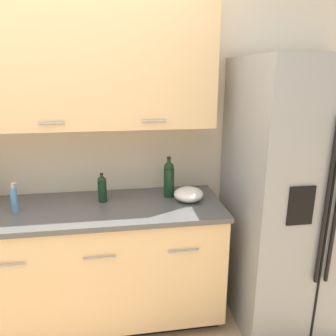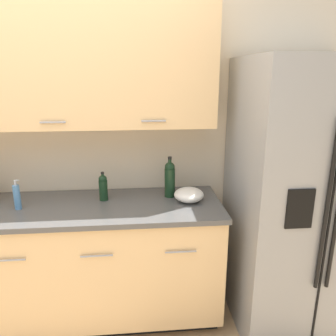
{
  "view_description": "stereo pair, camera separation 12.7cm",
  "coord_description": "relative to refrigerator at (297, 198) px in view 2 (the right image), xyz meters",
  "views": [
    {
      "loc": [
        0.52,
        -1.2,
        1.79
      ],
      "look_at": [
        0.85,
        0.93,
        1.16
      ],
      "focal_mm": 35.0,
      "sensor_mm": 36.0,
      "label": 1
    },
    {
      "loc": [
        0.65,
        -1.22,
        1.79
      ],
      "look_at": [
        0.85,
        0.93,
        1.16
      ],
      "focal_mm": 35.0,
      "sensor_mm": 36.0,
      "label": 2
    }
  ],
  "objects": [
    {
      "name": "wine_bottle",
      "position": [
        -0.88,
        0.2,
        0.1
      ],
      "size": [
        0.08,
        0.08,
        0.3
      ],
      "color": "black",
      "rests_on": "counter_unit"
    },
    {
      "name": "mixing_bowl",
      "position": [
        -0.75,
        0.09,
        0.01
      ],
      "size": [
        0.21,
        0.21,
        0.1
      ],
      "color": "white",
      "rests_on": "counter_unit"
    },
    {
      "name": "refrigerator",
      "position": [
        0.0,
        0.0,
        0.0
      ],
      "size": [
        0.84,
        0.83,
        1.89
      ],
      "color": "gray",
      "rests_on": "ground_plane"
    },
    {
      "name": "soap_dispenser",
      "position": [
        -1.91,
        0.06,
        0.05
      ],
      "size": [
        0.05,
        0.04,
        0.21
      ],
      "color": "#4C7FB2",
      "rests_on": "counter_unit"
    },
    {
      "name": "wall_back",
      "position": [
        -1.71,
        0.37,
        0.55
      ],
      "size": [
        10.0,
        0.39,
        2.6
      ],
      "color": "beige",
      "rests_on": "ground_plane"
    },
    {
      "name": "counter_unit",
      "position": [
        -1.64,
        0.09,
        -0.48
      ],
      "size": [
        2.22,
        0.64,
        0.91
      ],
      "color": "black",
      "rests_on": "ground_plane"
    },
    {
      "name": "oil_bottle",
      "position": [
        -1.36,
        0.17,
        0.06
      ],
      "size": [
        0.06,
        0.06,
        0.21
      ],
      "color": "black",
      "rests_on": "counter_unit"
    }
  ]
}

